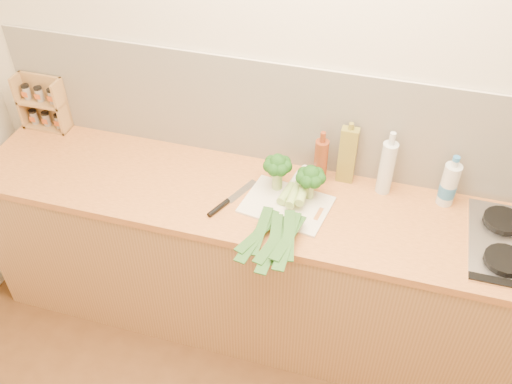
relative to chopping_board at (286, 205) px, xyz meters
The scene contains 14 objects.
room_shell 0.41m from the chopping_board, 77.36° to the left, with size 3.50×3.50×3.50m.
counter 0.46m from the chopping_board, 17.25° to the left, with size 3.20×0.62×0.90m.
chopping_board is the anchor object (origin of this frame).
broccoli_left 0.18m from the chopping_board, 125.65° to the left, with size 0.13×0.14×0.19m.
broccoli_right 0.17m from the chopping_board, 40.84° to the left, with size 0.14×0.14×0.17m.
leek_front 0.05m from the chopping_board, 125.65° to the right, with size 0.17×0.63×0.04m.
leek_mid 0.07m from the chopping_board, 60.80° to the right, with size 0.11×0.70×0.04m.
leek_back 0.11m from the chopping_board, 43.96° to the right, with size 0.10×0.63×0.04m.
chefs_knife 0.28m from the chopping_board, 164.72° to the right, with size 0.16×0.31×0.02m.
spice_rack 1.41m from the chopping_board, 169.13° to the left, with size 0.25×0.10×0.30m.
oil_tin 0.37m from the chopping_board, 49.32° to the left, with size 0.08×0.05×0.32m.
glass_bottle 0.49m from the chopping_board, 29.38° to the left, with size 0.07×0.07×0.33m.
amber_bottle 0.27m from the chopping_board, 64.59° to the left, with size 0.06×0.06×0.28m.
water_bottle 0.73m from the chopping_board, 18.00° to the left, with size 0.08×0.08×0.24m.
Camera 1 is at (0.33, -0.70, 2.66)m, focal length 40.00 mm.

